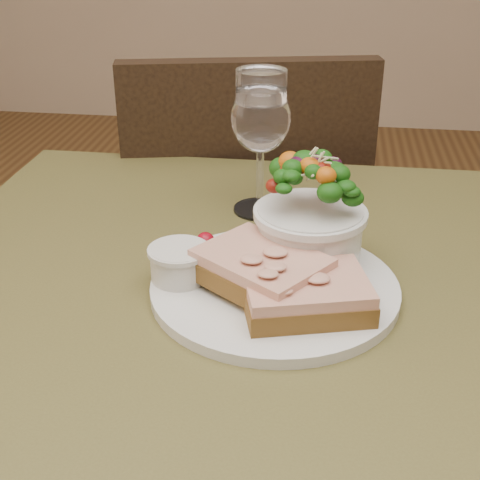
# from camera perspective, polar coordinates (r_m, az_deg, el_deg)

# --- Properties ---
(cafe_table) EXTENTS (0.80, 0.80, 0.75)m
(cafe_table) POSITION_cam_1_polar(r_m,az_deg,el_deg) (0.77, 0.98, -10.89)
(cafe_table) COLOR #4D4621
(cafe_table) RESTS_ON ground
(chair_far) EXTENTS (0.50, 0.50, 0.90)m
(chair_far) POSITION_cam_1_polar(r_m,az_deg,el_deg) (1.48, 0.07, -6.95)
(chair_far) COLOR black
(chair_far) RESTS_ON ground
(dinner_plate) EXTENTS (0.26, 0.26, 0.01)m
(dinner_plate) POSITION_cam_1_polar(r_m,az_deg,el_deg) (0.71, 2.96, -4.08)
(dinner_plate) COLOR silver
(dinner_plate) RESTS_ON cafe_table
(sandwich_front) EXTENTS (0.14, 0.12, 0.03)m
(sandwich_front) POSITION_cam_1_polar(r_m,az_deg,el_deg) (0.66, 5.63, -4.57)
(sandwich_front) COLOR #4E3014
(sandwich_front) RESTS_ON dinner_plate
(sandwich_back) EXTENTS (0.16, 0.15, 0.03)m
(sandwich_back) POSITION_cam_1_polar(r_m,az_deg,el_deg) (0.69, 1.86, -2.49)
(sandwich_back) COLOR #4E3014
(sandwich_back) RESTS_ON dinner_plate
(ramekin) EXTENTS (0.06, 0.06, 0.04)m
(ramekin) POSITION_cam_1_polar(r_m,az_deg,el_deg) (0.71, -5.21, -1.85)
(ramekin) COLOR silver
(ramekin) RESTS_ON dinner_plate
(salad_bowl) EXTENTS (0.12, 0.12, 0.13)m
(salad_bowl) POSITION_cam_1_polar(r_m,az_deg,el_deg) (0.73, 6.03, 2.48)
(salad_bowl) COLOR silver
(salad_bowl) RESTS_ON dinner_plate
(garnish) EXTENTS (0.05, 0.04, 0.02)m
(garnish) POSITION_cam_1_polar(r_m,az_deg,el_deg) (0.78, -2.18, -0.16)
(garnish) COLOR #093309
(garnish) RESTS_ON dinner_plate
(wine_glass) EXTENTS (0.08, 0.08, 0.18)m
(wine_glass) POSITION_cam_1_polar(r_m,az_deg,el_deg) (0.86, 1.78, 10.04)
(wine_glass) COLOR white
(wine_glass) RESTS_ON cafe_table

